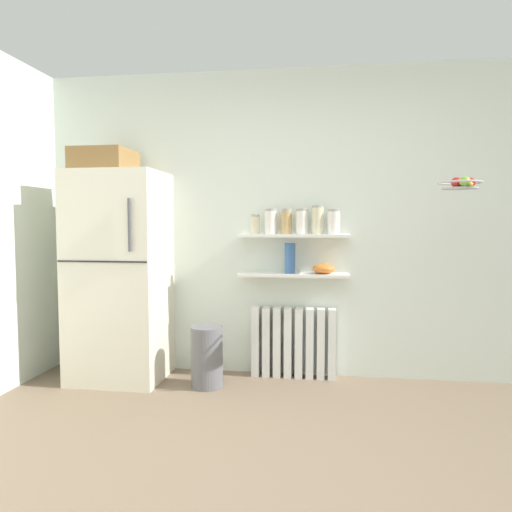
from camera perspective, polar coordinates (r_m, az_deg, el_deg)
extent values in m
plane|color=#7A6651|center=(2.86, 3.20, -23.21)|extent=(7.04, 7.04, 0.00)
cube|color=silver|center=(4.09, 5.13, 3.89)|extent=(7.04, 0.10, 2.60)
cube|color=silver|center=(4.10, -16.09, -2.37)|extent=(0.74, 0.63, 1.73)
cube|color=#262628|center=(3.80, -18.10, -0.64)|extent=(0.72, 0.01, 0.01)
cylinder|color=#4C4C51|center=(3.68, -15.00, 3.64)|extent=(0.02, 0.02, 0.40)
cube|color=olive|center=(4.16, -17.76, 10.85)|extent=(0.44, 0.44, 0.18)
cube|color=white|center=(4.12, -0.02, -10.22)|extent=(0.06, 0.12, 0.59)
cube|color=white|center=(4.11, 1.28, -10.26)|extent=(0.06, 0.12, 0.59)
cube|color=white|center=(4.10, 2.57, -10.30)|extent=(0.06, 0.12, 0.59)
cube|color=white|center=(4.09, 3.88, -10.33)|extent=(0.06, 0.12, 0.59)
cube|color=white|center=(4.08, 5.19, -10.36)|extent=(0.06, 0.12, 0.59)
cube|color=white|center=(4.08, 6.50, -10.38)|extent=(0.06, 0.12, 0.59)
cube|color=white|center=(4.08, 7.81, -10.40)|extent=(0.06, 0.12, 0.59)
cube|color=white|center=(4.08, 9.13, -10.41)|extent=(0.06, 0.12, 0.59)
cube|color=white|center=(3.95, 4.55, -2.26)|extent=(0.91, 0.22, 0.02)
cube|color=white|center=(3.93, 4.58, 2.46)|extent=(0.91, 0.22, 0.02)
cylinder|color=beige|center=(3.96, -0.09, 3.71)|extent=(0.08, 0.08, 0.14)
cylinder|color=gray|center=(3.96, -0.09, 4.89)|extent=(0.07, 0.07, 0.02)
cylinder|color=silver|center=(3.95, 1.77, 4.04)|extent=(0.11, 0.11, 0.19)
cylinder|color=gray|center=(3.95, 1.78, 5.56)|extent=(0.10, 0.10, 0.02)
cylinder|color=tan|center=(3.93, 3.65, 4.03)|extent=(0.09, 0.09, 0.19)
cylinder|color=gray|center=(3.94, 3.65, 5.55)|extent=(0.09, 0.09, 0.02)
cylinder|color=silver|center=(3.93, 5.53, 4.01)|extent=(0.10, 0.10, 0.19)
cylinder|color=gray|center=(3.93, 5.54, 5.54)|extent=(0.09, 0.09, 0.02)
cylinder|color=beige|center=(3.92, 7.42, 4.20)|extent=(0.10, 0.10, 0.22)
cylinder|color=gray|center=(3.93, 7.43, 5.92)|extent=(0.09, 0.09, 0.02)
cylinder|color=silver|center=(3.92, 9.30, 3.95)|extent=(0.11, 0.11, 0.18)
cylinder|color=gray|center=(3.92, 9.32, 5.44)|extent=(0.10, 0.10, 0.02)
cylinder|color=#38609E|center=(3.94, 4.10, -0.26)|extent=(0.09, 0.09, 0.25)
ellipsoid|color=orange|center=(3.94, 8.14, -1.51)|extent=(0.19, 0.19, 0.08)
cylinder|color=slate|center=(3.87, -5.95, -11.97)|extent=(0.26, 0.26, 0.48)
torus|color=#B2B2B7|center=(3.62, 23.36, 8.11)|extent=(0.30, 0.30, 0.01)
cylinder|color=#A8A8AD|center=(3.62, 23.34, 7.48)|extent=(0.24, 0.24, 0.01)
sphere|color=red|center=(3.65, 24.39, 8.06)|extent=(0.07, 0.07, 0.07)
sphere|color=red|center=(3.65, 23.13, 8.12)|extent=(0.07, 0.07, 0.07)
sphere|color=red|center=(3.61, 22.97, 8.16)|extent=(0.07, 0.07, 0.07)
sphere|color=#7FAD38|center=(3.56, 23.86, 8.20)|extent=(0.07, 0.07, 0.07)
ellipsoid|color=yellow|center=(3.60, 24.03, 8.04)|extent=(0.09, 0.18, 0.09)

